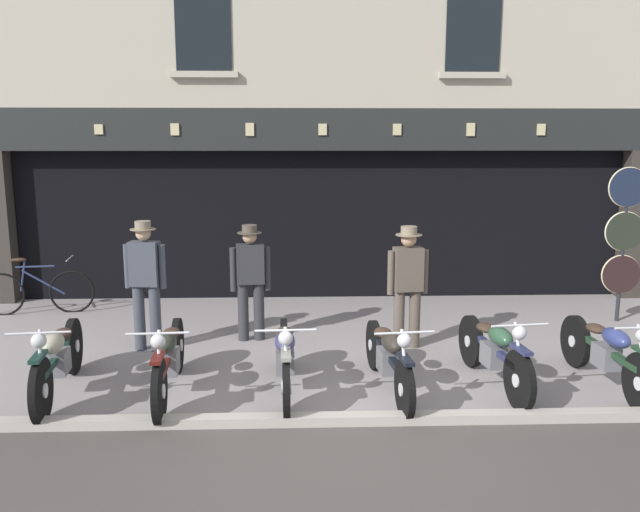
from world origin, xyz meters
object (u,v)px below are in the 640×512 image
at_px(motorcycle_right, 607,352).
at_px(leaning_bicycle, 36,291).
at_px(motorcycle_left, 169,358).
at_px(shopkeeper_center, 250,277).
at_px(motorcycle_far_left, 58,358).
at_px(advert_board_near, 223,199).
at_px(motorcycle_center, 389,357).
at_px(salesman_left, 145,279).
at_px(tyre_sign_pole, 624,233).
at_px(salesman_right, 408,281).
at_px(motorcycle_center_right, 494,351).
at_px(motorcycle_center_left, 285,356).

distance_m(motorcycle_right, leaning_bicycle, 8.45).
xyz_separation_m(motorcycle_left, leaning_bicycle, (-2.80, 3.47, -0.05)).
bearing_deg(shopkeeper_center, leaning_bicycle, -29.36).
bearing_deg(motorcycle_far_left, leaning_bicycle, -71.66).
bearing_deg(leaning_bicycle, advert_board_near, 102.24).
bearing_deg(motorcycle_center, salesman_left, -32.99).
bearing_deg(motorcycle_center, tyre_sign_pole, -151.46).
bearing_deg(advert_board_near, salesman_left, -103.37).
bearing_deg(tyre_sign_pole, salesman_right, -161.75).
relative_size(motorcycle_left, motorcycle_center, 1.03).
bearing_deg(salesman_right, tyre_sign_pole, -168.86).
bearing_deg(shopkeeper_center, salesman_right, 162.38).
bearing_deg(motorcycle_right, motorcycle_left, -3.16).
height_order(shopkeeper_center, salesman_right, salesman_right).
bearing_deg(motorcycle_far_left, motorcycle_center_right, 174.82).
xyz_separation_m(motorcycle_far_left, motorcycle_right, (6.13, 0.01, -0.01)).
distance_m(motorcycle_center_left, motorcycle_center_right, 2.38).
height_order(motorcycle_far_left, shopkeeper_center, shopkeeper_center).
bearing_deg(tyre_sign_pole, motorcycle_center_right, -136.71).
height_order(motorcycle_center_left, shopkeeper_center, shopkeeper_center).
relative_size(motorcycle_center_left, motorcycle_center, 0.97).
xyz_separation_m(motorcycle_right, salesman_left, (-5.50, 1.54, 0.55)).
distance_m(salesman_right, tyre_sign_pole, 3.72).
distance_m(salesman_right, advert_board_near, 4.15).
height_order(salesman_left, advert_board_near, advert_board_near).
height_order(motorcycle_far_left, advert_board_near, advert_board_near).
height_order(motorcycle_right, leaning_bicycle, leaning_bicycle).
height_order(motorcycle_right, advert_board_near, advert_board_near).
distance_m(motorcycle_center, salesman_left, 3.44).
xyz_separation_m(motorcycle_left, motorcycle_center_left, (1.28, 0.01, -0.00)).
height_order(tyre_sign_pole, leaning_bicycle, tyre_sign_pole).
bearing_deg(tyre_sign_pole, shopkeeper_center, -172.52).
xyz_separation_m(motorcycle_right, shopkeeper_center, (-4.15, 1.94, 0.48)).
height_order(motorcycle_left, motorcycle_right, motorcycle_left).
bearing_deg(advert_board_near, motorcycle_left, -91.42).
bearing_deg(motorcycle_center_left, advert_board_near, -77.63).
distance_m(motorcycle_center, motorcycle_center_right, 1.23).
height_order(motorcycle_right, salesman_left, salesman_left).
bearing_deg(motorcycle_left, shopkeeper_center, -114.46).
bearing_deg(salesman_right, motorcycle_right, 135.83).
height_order(motorcycle_left, shopkeeper_center, shopkeeper_center).
bearing_deg(shopkeeper_center, motorcycle_right, 148.35).
bearing_deg(shopkeeper_center, tyre_sign_pole, -179.09).
xyz_separation_m(motorcycle_left, motorcycle_right, (4.92, 0.03, -0.01)).
relative_size(motorcycle_center_left, motorcycle_center_right, 1.01).
distance_m(shopkeeper_center, advert_board_near, 2.77).
xyz_separation_m(motorcycle_center_left, motorcycle_center, (1.15, 0.00, -0.02)).
xyz_separation_m(motorcycle_far_left, motorcycle_center_left, (2.49, -0.01, -0.01)).
xyz_separation_m(salesman_left, salesman_right, (3.48, -0.02, -0.05)).
bearing_deg(motorcycle_far_left, motorcycle_center, 173.47).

